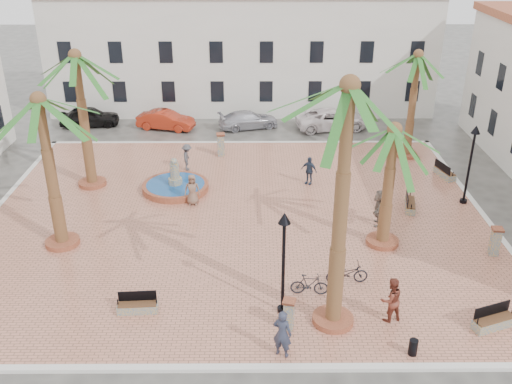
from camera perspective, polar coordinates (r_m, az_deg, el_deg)
ground at (r=29.90m, az=-1.92°, el=-2.77°), size 120.00×120.00×0.00m
plaza at (r=29.86m, az=-1.92°, el=-2.64°), size 26.00×22.00×0.15m
kerb_n at (r=39.87m, az=-1.53°, el=4.93°), size 26.30×0.30×0.16m
kerb_s at (r=20.87m, az=-2.69°, el=-17.19°), size 26.30×0.30×0.16m
kerb_e at (r=32.23m, az=21.88°, el=-2.38°), size 0.30×22.30×0.16m
building_north at (r=47.22m, az=-1.40°, el=14.18°), size 30.40×7.40×9.50m
fountain at (r=32.98m, az=-8.05°, el=0.66°), size 3.78×3.78×1.95m
palm_nw at (r=32.57m, az=-17.46°, el=11.45°), size 5.17×5.17×7.92m
palm_sw at (r=26.46m, az=-20.67°, el=6.89°), size 5.20×5.20×7.51m
palm_s at (r=18.84m, az=9.18°, el=7.73°), size 5.18×5.18×9.71m
palm_e at (r=26.01m, az=13.52°, el=4.48°), size 5.06×5.06×6.13m
palm_ne at (r=37.00m, az=15.80°, el=11.95°), size 4.63×4.63×6.95m
bench_s at (r=23.49m, az=-11.75°, el=-11.14°), size 1.62×0.59×0.84m
bench_se at (r=24.03m, az=22.66°, el=-11.86°), size 1.80×1.10×0.91m
bench_e at (r=31.62m, az=15.13°, el=-1.22°), size 0.84×1.73×0.88m
bench_ne at (r=36.13m, az=18.32°, el=1.83°), size 0.95×1.79×0.91m
lamppost_s at (r=21.50m, az=2.80°, el=-5.44°), size 0.48×0.48×4.44m
lamppost_e at (r=32.14m, az=20.80°, el=3.83°), size 0.48×0.48×4.46m
bollard_se at (r=21.97m, az=3.31°, el=-12.07°), size 0.56×0.56×1.30m
bollard_n at (r=37.34m, az=-3.54°, el=4.80°), size 0.59×0.59×1.51m
bollard_e at (r=28.49m, az=22.82°, el=-4.53°), size 0.55×0.55×1.40m
litter_bin at (r=21.80m, az=15.44°, el=-14.73°), size 0.32×0.32×0.63m
cyclist_a at (r=20.65m, az=2.65°, el=-13.95°), size 0.82×0.70×1.91m
bicycle_a at (r=24.81m, az=9.09°, el=-8.01°), size 1.84×0.74×0.95m
cyclist_b at (r=22.79m, az=13.34°, el=-10.43°), size 1.09×0.96×1.87m
bicycle_b at (r=23.91m, az=5.37°, el=-9.20°), size 1.62×0.57×0.95m
pedestrian_fountain_a at (r=30.95m, az=-6.40°, el=0.23°), size 0.87×0.59×1.73m
pedestrian_fountain_b at (r=33.31m, az=5.32°, el=2.16°), size 1.05×0.87×1.68m
pedestrian_north at (r=35.28m, az=-6.90°, el=3.47°), size 0.67×1.11×1.68m
pedestrian_east at (r=29.34m, az=12.22°, el=-1.54°), size 0.95×1.86×1.91m
car_black at (r=45.02m, az=-16.32°, el=7.26°), size 4.55×2.31×1.48m
car_red at (r=43.12m, az=-9.01°, el=7.12°), size 4.46×2.42×1.40m
car_silver at (r=42.84m, az=-0.76°, el=7.24°), size 4.77×3.02×1.29m
car_white at (r=43.01m, az=7.62°, el=7.24°), size 5.69×3.24×1.50m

